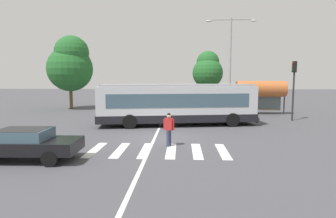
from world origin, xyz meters
The scene contains 16 objects.
ground_plane centered at (0.00, 0.00, 0.00)m, with size 160.00×160.00×0.00m, color #47474C.
city_transit_bus centered at (1.02, 4.62, 1.59)m, with size 11.98×4.41×3.06m.
pedestrian_crossing_street centered at (0.73, -2.03, 0.97)m, with size 0.56×0.42×1.72m.
foreground_sedan centered at (-5.25, -4.88, 0.77)m, with size 4.55×1.97×1.35m.
parked_car_white centered at (-5.33, 14.60, 0.77)m, with size 1.90×4.51×1.35m.
parked_car_charcoal centered at (-2.45, 14.30, 0.77)m, with size 1.98×4.55×1.35m.
parked_car_teal centered at (0.22, 14.37, 0.77)m, with size 2.15×4.62×1.35m.
parked_car_champagne centered at (2.79, 14.91, 0.77)m, with size 2.08×4.60×1.35m.
parked_car_red centered at (5.69, 14.53, 0.77)m, with size 2.17×4.63×1.35m.
traffic_light_far_corner centered at (10.53, 7.33, 3.26)m, with size 0.33×0.32×4.87m.
bus_stop_shelter centered at (9.07, 11.64, 2.42)m, with size 4.71×1.54×3.25m.
twin_arm_street_lamp centered at (6.17, 12.30, 5.77)m, with size 4.95×0.32×9.37m.
background_tree_left centered at (-11.22, 15.36, 5.11)m, with size 5.09×5.09×8.27m.
background_tree_right centered at (4.70, 20.40, 4.59)m, with size 3.90×3.90×7.03m.
crosswalk_painted_stripes centered at (-0.36, -2.97, 0.00)m, with size 7.89×2.97×0.01m.
lane_center_line centered at (-0.19, 2.00, 0.00)m, with size 0.16×24.00×0.01m, color silver.
Camera 1 is at (1.38, -16.21, 3.44)m, focal length 30.07 mm.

